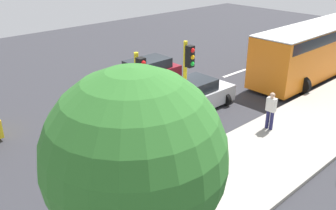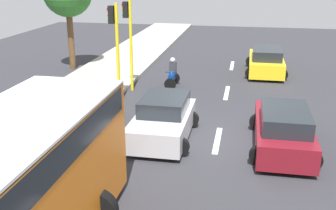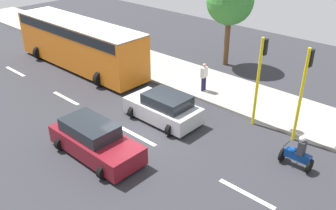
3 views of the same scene
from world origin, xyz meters
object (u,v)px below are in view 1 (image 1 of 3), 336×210
Objects in this scene: motorcycle at (86,150)px; car_maroon at (144,74)px; pedestrian_near_signal at (271,110)px; traffic_light_corner at (140,100)px; traffic_light_midblock at (187,85)px; street_tree_south at (135,160)px; city_bus at (317,46)px; car_silver at (195,95)px.

car_maroon is at bearing 126.42° from motorcycle.
pedestrian_near_signal is 6.59m from traffic_light_corner.
car_maroon is 8.58m from motorcycle.
traffic_light_midblock reaches higher than pedestrian_near_signal.
city_bus is at bearing 107.87° from street_tree_south.
car_maroon is at bearing -122.50° from city_bus.
traffic_light_midblock is at bearing 90.00° from traffic_light_corner.
pedestrian_near_signal is 4.61m from traffic_light_midblock.
traffic_light_corner is at bearing 141.22° from street_tree_south.
city_bus is 19.86m from street_tree_south.
street_tree_south is at bearing -22.52° from motorcycle.
car_silver is at bearing 128.59° from street_tree_south.
street_tree_south is (7.60, -9.52, 3.78)m from car_silver.
city_bus is (1.56, 9.21, 1.14)m from car_silver.
city_bus is at bearing 87.60° from motorcycle.
car_silver is 9.41m from city_bus.
traffic_light_midblock is at bearing -51.12° from car_silver.
pedestrian_near_signal is at bearing 74.74° from traffic_light_midblock.
street_tree_south is at bearing -38.78° from traffic_light_corner.
pedestrian_near_signal is 0.28× the size of street_tree_south.
car_maroon is 8.30m from traffic_light_midblock.
street_tree_south reaches higher than car_silver.
street_tree_south reaches higher than car_maroon.
motorcycle is 0.34× the size of traffic_light_midblock.
street_tree_south reaches higher than city_bus.
city_bus is at bearing 105.55° from pedestrian_near_signal.
pedestrian_near_signal is 0.38× the size of traffic_light_corner.
street_tree_south is (4.73, -3.80, 1.56)m from traffic_light_corner.
traffic_light_midblock is 7.76m from street_tree_south.
car_maroon is 1.01× the size of traffic_light_corner.
car_silver is 2.34× the size of pedestrian_near_signal.
motorcycle reaches higher than car_silver.
street_tree_south is at bearing -72.13° from city_bus.
traffic_light_corner is at bearing -39.76° from car_maroon.
pedestrian_near_signal reaches higher than motorcycle.
pedestrian_near_signal is (2.42, -8.71, -0.79)m from city_bus.
traffic_light_corner is (1.98, 1.02, 2.29)m from motorcycle.
car_maroon is at bearing 140.24° from traffic_light_corner.
motorcycle is at bearing -92.40° from city_bus.
traffic_light_corner is (-1.11, -6.22, 1.87)m from pedestrian_near_signal.
car_silver and car_maroon have the same top height.
pedestrian_near_signal is 0.38× the size of traffic_light_midblock.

